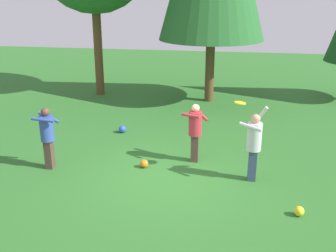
{
  "coord_description": "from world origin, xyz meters",
  "views": [
    {
      "loc": [
        1.49,
        -8.77,
        4.42
      ],
      "look_at": [
        -0.07,
        0.77,
        1.05
      ],
      "focal_mm": 43.38,
      "sensor_mm": 36.0,
      "label": 1
    }
  ],
  "objects_px": {
    "person_bystander": "(47,133)",
    "ball_yellow": "(299,211)",
    "ball_orange": "(144,164)",
    "person_catcher": "(195,128)",
    "ball_blue": "(122,129)",
    "person_thrower": "(254,142)",
    "frisbee": "(240,103)"
  },
  "relations": [
    {
      "from": "person_bystander",
      "to": "frisbee",
      "type": "relative_size",
      "value": 4.43
    },
    {
      "from": "person_bystander",
      "to": "ball_yellow",
      "type": "relative_size",
      "value": 7.68
    },
    {
      "from": "person_bystander",
      "to": "ball_yellow",
      "type": "distance_m",
      "value": 6.14
    },
    {
      "from": "person_catcher",
      "to": "ball_blue",
      "type": "height_order",
      "value": "person_catcher"
    },
    {
      "from": "ball_yellow",
      "to": "ball_orange",
      "type": "xyz_separation_m",
      "value": [
        -3.58,
        1.74,
        0.0
      ]
    },
    {
      "from": "person_bystander",
      "to": "frisbee",
      "type": "bearing_deg",
      "value": 0.0
    },
    {
      "from": "ball_yellow",
      "to": "person_thrower",
      "type": "bearing_deg",
      "value": 121.23
    },
    {
      "from": "person_catcher",
      "to": "person_bystander",
      "type": "xyz_separation_m",
      "value": [
        -3.58,
        -1.02,
        0.02
      ]
    },
    {
      "from": "ball_yellow",
      "to": "ball_blue",
      "type": "relative_size",
      "value": 0.88
    },
    {
      "from": "frisbee",
      "to": "person_bystander",
      "type": "bearing_deg",
      "value": -175.33
    },
    {
      "from": "person_bystander",
      "to": "frisbee",
      "type": "xyz_separation_m",
      "value": [
        4.67,
        0.38,
        0.89
      ]
    },
    {
      "from": "ball_blue",
      "to": "ball_orange",
      "type": "xyz_separation_m",
      "value": [
        1.24,
        -2.42,
        -0.01
      ]
    },
    {
      "from": "frisbee",
      "to": "ball_blue",
      "type": "xyz_separation_m",
      "value": [
        -3.56,
        2.44,
        -1.71
      ]
    },
    {
      "from": "person_thrower",
      "to": "frisbee",
      "type": "distance_m",
      "value": 0.95
    },
    {
      "from": "person_bystander",
      "to": "ball_orange",
      "type": "bearing_deg",
      "value": 5.03
    },
    {
      "from": "ball_yellow",
      "to": "person_catcher",
      "type": "bearing_deg",
      "value": 134.95
    },
    {
      "from": "ball_yellow",
      "to": "ball_orange",
      "type": "bearing_deg",
      "value": 154.07
    },
    {
      "from": "person_catcher",
      "to": "person_thrower",
      "type": "bearing_deg",
      "value": -0.62
    },
    {
      "from": "person_catcher",
      "to": "ball_orange",
      "type": "distance_m",
      "value": 1.6
    },
    {
      "from": "person_thrower",
      "to": "ball_yellow",
      "type": "height_order",
      "value": "person_thrower"
    },
    {
      "from": "ball_yellow",
      "to": "ball_blue",
      "type": "xyz_separation_m",
      "value": [
        -4.82,
        4.16,
        0.01
      ]
    },
    {
      "from": "ball_yellow",
      "to": "ball_orange",
      "type": "height_order",
      "value": "same"
    },
    {
      "from": "frisbee",
      "to": "ball_yellow",
      "type": "bearing_deg",
      "value": -53.68
    },
    {
      "from": "person_catcher",
      "to": "ball_blue",
      "type": "bearing_deg",
      "value": 174.17
    },
    {
      "from": "person_bystander",
      "to": "ball_yellow",
      "type": "height_order",
      "value": "person_bystander"
    },
    {
      "from": "person_catcher",
      "to": "ball_yellow",
      "type": "height_order",
      "value": "person_catcher"
    },
    {
      "from": "person_catcher",
      "to": "ball_orange",
      "type": "relative_size",
      "value": 7.5
    },
    {
      "from": "frisbee",
      "to": "person_thrower",
      "type": "bearing_deg",
      "value": -32.83
    },
    {
      "from": "ball_yellow",
      "to": "frisbee",
      "type": "bearing_deg",
      "value": 126.32
    },
    {
      "from": "person_catcher",
      "to": "ball_orange",
      "type": "xyz_separation_m",
      "value": [
        -1.22,
        -0.62,
        -0.82
      ]
    },
    {
      "from": "ball_blue",
      "to": "ball_orange",
      "type": "relative_size",
      "value": 1.13
    },
    {
      "from": "ball_blue",
      "to": "ball_yellow",
      "type": "bearing_deg",
      "value": -40.83
    }
  ]
}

